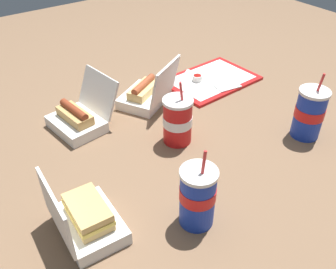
{
  "coord_description": "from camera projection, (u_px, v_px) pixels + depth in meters",
  "views": [
    {
      "loc": [
        -0.59,
        -0.79,
        0.76
      ],
      "look_at": [
        -0.02,
        -0.0,
        0.05
      ],
      "focal_mm": 40.0,
      "sensor_mm": 36.0,
      "label": 1
    }
  ],
  "objects": [
    {
      "name": "ground_plane",
      "position": [
        172.0,
        144.0,
        1.24
      ],
      "size": [
        3.2,
        3.2,
        0.0
      ],
      "primitive_type": "plane",
      "color": "brown"
    },
    {
      "name": "clamshell_sandwich_front",
      "position": [
        86.0,
        219.0,
        0.92
      ],
      "size": [
        0.16,
        0.2,
        0.18
      ],
      "color": "white",
      "rests_on": "ground_plane"
    },
    {
      "name": "food_tray",
      "position": [
        211.0,
        80.0,
        1.59
      ],
      "size": [
        0.38,
        0.28,
        0.01
      ],
      "color": "red",
      "rests_on": "ground_plane"
    },
    {
      "name": "ketchup_cup",
      "position": [
        197.0,
        78.0,
        1.56
      ],
      "size": [
        0.04,
        0.04,
        0.02
      ],
      "color": "white",
      "rests_on": "food_tray"
    },
    {
      "name": "soda_cup_corner",
      "position": [
        178.0,
        120.0,
        1.21
      ],
      "size": [
        0.1,
        0.1,
        0.22
      ],
      "color": "red",
      "rests_on": "ground_plane"
    },
    {
      "name": "clamshell_hotdog_corner",
      "position": [
        79.0,
        118.0,
        1.29
      ],
      "size": [
        0.22,
        0.21,
        0.17
      ],
      "color": "white",
      "rests_on": "ground_plane"
    },
    {
      "name": "soda_cup_front",
      "position": [
        309.0,
        113.0,
        1.23
      ],
      "size": [
        0.1,
        0.1,
        0.23
      ],
      "color": "#1938B7",
      "rests_on": "ground_plane"
    },
    {
      "name": "clamshell_hotdog_back",
      "position": [
        147.0,
        94.0,
        1.42
      ],
      "size": [
        0.25,
        0.25,
        0.18
      ],
      "color": "white",
      "rests_on": "ground_plane"
    },
    {
      "name": "napkin_stack",
      "position": [
        225.0,
        84.0,
        1.54
      ],
      "size": [
        0.11,
        0.11,
        0.0
      ],
      "primitive_type": "cube",
      "rotation": [
        0.0,
        0.0,
        -0.14
      ],
      "color": "white",
      "rests_on": "food_tray"
    },
    {
      "name": "soda_cup_back",
      "position": [
        198.0,
        196.0,
        0.93
      ],
      "size": [
        0.09,
        0.09,
        0.23
      ],
      "color": "#1938B7",
      "rests_on": "ground_plane"
    },
    {
      "name": "plastic_fork",
      "position": [
        184.0,
        75.0,
        1.6
      ],
      "size": [
        0.1,
        0.07,
        0.0
      ],
      "primitive_type": "cube",
      "rotation": [
        0.0,
        0.0,
        0.58
      ],
      "color": "white",
      "rests_on": "food_tray"
    }
  ]
}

